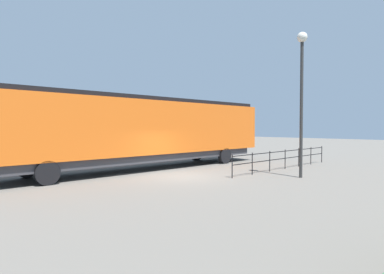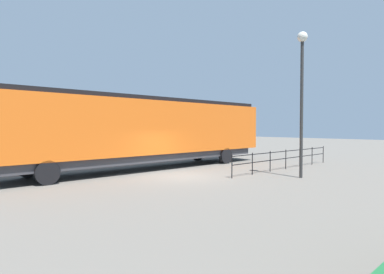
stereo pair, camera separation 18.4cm
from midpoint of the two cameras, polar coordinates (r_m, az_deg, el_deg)
ground_plane at (r=16.75m, az=-1.62°, el=-7.07°), size 120.00×120.00×0.00m
locomotive at (r=19.73m, az=-7.50°, el=1.37°), size 3.15×18.91×4.36m
lamp_post at (r=17.20m, az=19.44°, el=10.02°), size 0.52×0.52×7.37m
platform_fence at (r=20.35m, az=16.76°, el=-3.38°), size 0.05×10.34×1.20m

